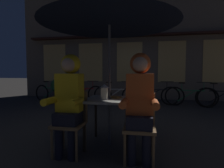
# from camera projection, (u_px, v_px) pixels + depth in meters

# --- Properties ---
(ground_plane) EXTENTS (60.00, 60.00, 0.00)m
(ground_plane) POSITION_uv_depth(u_px,v_px,m) (109.00, 145.00, 2.83)
(ground_plane) COLOR #2D2B28
(cafe_table) EXTENTS (0.72, 0.72, 0.74)m
(cafe_table) POSITION_uv_depth(u_px,v_px,m) (109.00, 105.00, 2.79)
(cafe_table) COLOR #B2AD9E
(cafe_table) RESTS_ON ground_plane
(patio_umbrella) EXTENTS (2.10, 2.10, 2.31)m
(patio_umbrella) POSITION_uv_depth(u_px,v_px,m) (109.00, 12.00, 2.70)
(patio_umbrella) COLOR #4C4C51
(patio_umbrella) RESTS_ON ground_plane
(lantern) EXTENTS (0.11, 0.11, 0.23)m
(lantern) POSITION_uv_depth(u_px,v_px,m) (104.00, 91.00, 2.67)
(lantern) COLOR white
(lantern) RESTS_ON cafe_table
(chair_left) EXTENTS (0.40, 0.40, 0.87)m
(chair_left) POSITION_uv_depth(u_px,v_px,m) (71.00, 119.00, 2.52)
(chair_left) COLOR olive
(chair_left) RESTS_ON ground_plane
(chair_right) EXTENTS (0.40, 0.40, 0.87)m
(chair_right) POSITION_uv_depth(u_px,v_px,m) (140.00, 122.00, 2.35)
(chair_right) COLOR olive
(chair_right) RESTS_ON ground_plane
(person_left_hooded) EXTENTS (0.45, 0.56, 1.40)m
(person_left_hooded) POSITION_uv_depth(u_px,v_px,m) (69.00, 94.00, 2.44)
(person_left_hooded) COLOR black
(person_left_hooded) RESTS_ON ground_plane
(person_right_hooded) EXTENTS (0.45, 0.56, 1.40)m
(person_right_hooded) POSITION_uv_depth(u_px,v_px,m) (140.00, 96.00, 2.27)
(person_right_hooded) COLOR black
(person_right_hooded) RESTS_ON ground_plane
(shopfront_building) EXTENTS (10.00, 0.93, 6.20)m
(shopfront_building) POSITION_uv_depth(u_px,v_px,m) (130.00, 29.00, 7.95)
(shopfront_building) COLOR #6B5B4C
(shopfront_building) RESTS_ON ground_plane
(bicycle_nearest) EXTENTS (1.64, 0.45, 0.84)m
(bicycle_nearest) POSITION_uv_depth(u_px,v_px,m) (52.00, 93.00, 6.85)
(bicycle_nearest) COLOR black
(bicycle_nearest) RESTS_ON ground_plane
(bicycle_second) EXTENTS (1.68, 0.23, 0.84)m
(bicycle_second) POSITION_uv_depth(u_px,v_px,m) (83.00, 94.00, 6.77)
(bicycle_second) COLOR black
(bicycle_second) RESTS_ON ground_plane
(bicycle_third) EXTENTS (1.68, 0.12, 0.84)m
(bicycle_third) POSITION_uv_depth(u_px,v_px,m) (117.00, 95.00, 6.39)
(bicycle_third) COLOR black
(bicycle_third) RESTS_ON ground_plane
(bicycle_fourth) EXTENTS (1.68, 0.14, 0.84)m
(bicycle_fourth) POSITION_uv_depth(u_px,v_px,m) (155.00, 95.00, 6.28)
(bicycle_fourth) COLOR black
(bicycle_fourth) RESTS_ON ground_plane
(bicycle_fifth) EXTENTS (1.66, 0.36, 0.84)m
(bicycle_fifth) POSITION_uv_depth(u_px,v_px,m) (191.00, 96.00, 5.99)
(bicycle_fifth) COLOR black
(bicycle_fifth) RESTS_ON ground_plane
(bicycle_furthest) EXTENTS (1.68, 0.17, 0.84)m
(bicycle_furthest) POSITION_uv_depth(u_px,v_px,m) (223.00, 97.00, 5.74)
(bicycle_furthest) COLOR black
(bicycle_furthest) RESTS_ON ground_plane
(book) EXTENTS (0.24, 0.21, 0.02)m
(book) POSITION_uv_depth(u_px,v_px,m) (114.00, 97.00, 2.85)
(book) COLOR olive
(book) RESTS_ON cafe_table
(potted_plant) EXTENTS (0.60, 0.60, 0.92)m
(potted_plant) POSITION_uv_depth(u_px,v_px,m) (58.00, 87.00, 7.22)
(potted_plant) COLOR brown
(potted_plant) RESTS_ON ground_plane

